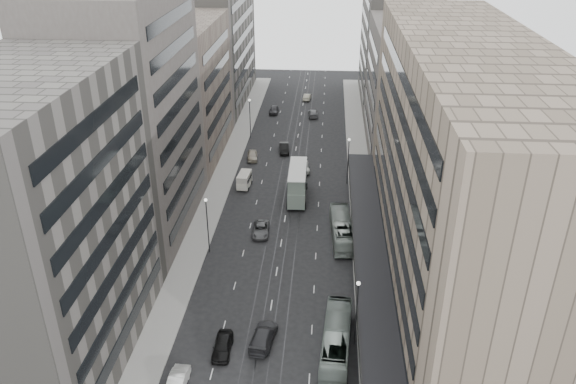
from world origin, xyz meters
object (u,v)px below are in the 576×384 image
(sedan_0, at_px, (222,346))
(pedestrian, at_px, (378,347))
(panel_van, at_px, (244,180))
(sedan_2, at_px, (261,230))
(double_decker, at_px, (298,183))
(bus_near, at_px, (336,339))
(sedan_1, at_px, (177,383))
(bus_far, at_px, (342,229))

(sedan_0, distance_m, pedestrian, 16.52)
(panel_van, bearing_deg, pedestrian, -58.41)
(sedan_0, bearing_deg, sedan_2, 86.16)
(sedan_0, bearing_deg, panel_van, 93.83)
(double_decker, xyz_separation_m, pedestrian, (10.59, -35.38, -1.78))
(double_decker, relative_size, sedan_0, 2.08)
(bus_near, height_order, panel_van, bus_near)
(bus_near, relative_size, panel_van, 2.78)
(sedan_0, bearing_deg, sedan_1, -123.73)
(bus_near, bearing_deg, sedan_0, 8.63)
(panel_van, xyz_separation_m, sedan_0, (3.28, -39.46, -0.62))
(pedestrian, bearing_deg, bus_near, -15.04)
(bus_far, bearing_deg, panel_van, -47.56)
(sedan_0, bearing_deg, bus_far, 60.77)
(double_decker, distance_m, sedan_0, 36.56)
(bus_far, relative_size, sedan_0, 2.44)
(bus_far, bearing_deg, bus_near, 84.12)
(sedan_0, height_order, pedestrian, pedestrian)
(sedan_2, height_order, pedestrian, pedestrian)
(sedan_2, bearing_deg, panel_van, 103.86)
(sedan_1, xyz_separation_m, pedestrian, (20.07, 6.18, 0.34))
(panel_van, xyz_separation_m, sedan_2, (4.53, -14.96, -0.72))
(sedan_1, bearing_deg, double_decker, 79.43)
(panel_van, bearing_deg, sedan_2, -68.59)
(bus_near, relative_size, bus_far, 1.02)
(double_decker, bearing_deg, sedan_2, -112.77)
(bus_far, xyz_separation_m, sedan_0, (-12.91, -23.98, -0.80))
(sedan_2, bearing_deg, bus_near, -68.20)
(bus_far, relative_size, double_decker, 1.18)
(sedan_1, distance_m, sedan_2, 30.42)
(sedan_1, bearing_deg, bus_near, 24.85)
(double_decker, distance_m, sedan_2, 12.63)
(bus_near, distance_m, double_decker, 35.61)
(sedan_2, relative_size, pedestrian, 2.65)
(bus_near, xyz_separation_m, sedan_0, (-12.10, -0.97, -0.84))
(double_decker, height_order, sedan_1, double_decker)
(double_decker, bearing_deg, pedestrian, -74.05)
(sedan_2, bearing_deg, sedan_1, -102.08)
(sedan_0, xyz_separation_m, sedan_2, (1.24, 24.49, -0.10))
(sedan_1, relative_size, sedan_2, 0.92)
(bus_far, xyz_separation_m, sedan_2, (-11.67, 0.51, -0.90))
(double_decker, height_order, panel_van, double_decker)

